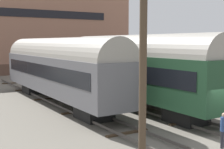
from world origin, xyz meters
TOP-DOWN VIEW (x-y plane):
  - track_left at (-4.35, 0.00)m, footprint 2.60×60.00m
  - train_car_green at (0.00, 8.44)m, footprint 3.14×16.64m
  - train_car_grey at (-4.35, 12.85)m, footprint 3.09×18.65m
  - train_car_maroon at (4.35, 13.57)m, footprint 2.94×18.27m
  - person_worker at (-1.80, -1.19)m, footprint 0.32×0.32m
  - utility_pole at (-7.71, -2.74)m, footprint 1.80×0.24m
  - warehouse_building at (1.32, 41.36)m, footprint 34.69×10.41m

SIDE VIEW (x-z plane):
  - track_left at x=-4.35m, z-range 0.01..0.27m
  - person_worker at x=-1.80m, z-range 0.17..1.84m
  - train_car_grey at x=-4.35m, z-range 0.35..5.59m
  - train_car_maroon at x=4.35m, z-range 0.38..5.66m
  - train_car_green at x=0.00m, z-range 0.36..5.81m
  - utility_pole at x=-7.71m, z-range 0.16..8.68m
  - warehouse_building at x=1.32m, z-range 0.00..16.70m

